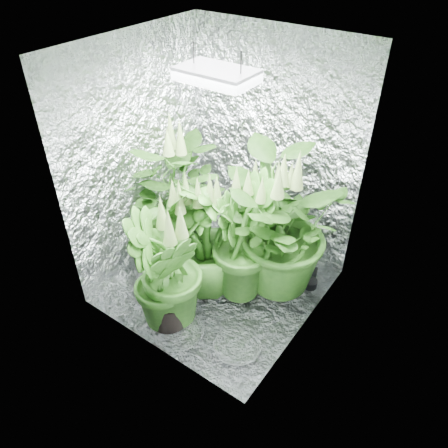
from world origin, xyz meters
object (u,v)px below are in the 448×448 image
plant_d (207,240)px  plant_f (176,242)px  grow_lamp (217,75)px  plant_c (243,239)px  circulation_fan (308,274)px  plant_a (174,193)px  plant_g (165,275)px  plant_e (277,230)px  plant_b (270,220)px

plant_d → plant_f: plant_f is taller
grow_lamp → plant_f: (-0.26, -0.22, -1.31)m
grow_lamp → plant_f: grow_lamp is taller
plant_c → plant_f: 0.54m
plant_d → circulation_fan: (0.70, 0.51, -0.38)m
plant_a → plant_g: plant_a is taller
plant_a → plant_e: bearing=3.9°
plant_b → plant_e: 0.29m
plant_c → plant_g: size_ratio=1.02×
plant_b → plant_c: bearing=-92.3°
plant_b → plant_a: bearing=-161.7°
plant_c → plant_f: (-0.44, -0.31, -0.03)m
plant_a → plant_e: size_ratio=1.01×
plant_d → plant_e: 0.56m
plant_a → plant_c: bearing=-8.1°
plant_b → circulation_fan: bearing=-4.8°
plant_d → plant_f: bearing=-138.5°
plant_e → circulation_fan: 0.56m
plant_d → plant_f: (-0.19, -0.17, 0.00)m
plant_c → plant_b: bearing=87.7°
plant_g → plant_f: bearing=119.8°
plant_f → plant_a: bearing=131.5°
plant_f → plant_b: bearing=57.2°
grow_lamp → plant_d: grow_lamp is taller
plant_d → plant_a: bearing=155.1°
grow_lamp → plant_d: size_ratio=0.45×
circulation_fan → plant_g: bearing=-139.7°
plant_b → plant_c: size_ratio=0.94×
circulation_fan → plant_a: bearing=175.3°
plant_f → plant_g: plant_g is taller
plant_b → plant_f: plant_f is taller
plant_d → circulation_fan: 0.94m
circulation_fan → grow_lamp: bearing=-159.9°
plant_a → plant_e: (1.01, 0.07, -0.01)m
plant_e → plant_d: bearing=-143.1°
plant_e → plant_g: (-0.44, -0.84, -0.08)m
plant_a → plant_c: 0.83m
grow_lamp → plant_c: (0.18, 0.09, -1.28)m
plant_a → plant_d: 0.64m
plant_a → plant_g: 0.97m
plant_f → plant_g: bearing=-60.2°
plant_c → plant_d: (-0.25, -0.15, -0.03)m
plant_b → plant_e: plant_e is taller
plant_d → plant_g: plant_g is taller
plant_f → plant_g: size_ratio=0.98×
grow_lamp → plant_b: bearing=67.8°
plant_e → plant_g: size_ratio=1.12×
grow_lamp → circulation_fan: grow_lamp is taller
plant_a → plant_d: plant_a is taller
plant_g → circulation_fan: (0.69, 1.01, -0.39)m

